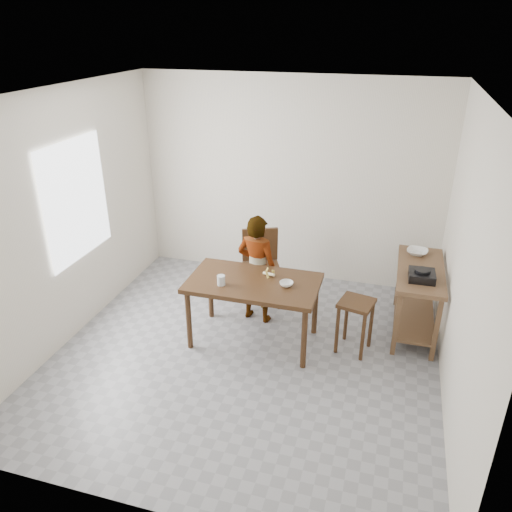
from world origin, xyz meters
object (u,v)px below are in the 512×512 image
(dining_table, at_px, (253,311))
(child, at_px, (257,269))
(prep_counter, at_px, (416,300))
(stool, at_px, (354,326))
(dining_chair, at_px, (262,269))

(dining_table, xyz_separation_m, child, (-0.09, 0.45, 0.29))
(dining_table, bearing_deg, prep_counter, 22.15)
(prep_counter, relative_size, child, 0.91)
(dining_table, xyz_separation_m, prep_counter, (1.72, 0.70, 0.03))
(stool, bearing_deg, dining_chair, 150.16)
(dining_table, bearing_deg, stool, 6.59)
(prep_counter, height_order, dining_chair, dining_chair)
(prep_counter, xyz_separation_m, stool, (-0.63, -0.57, -0.10))
(dining_table, distance_m, child, 0.54)
(prep_counter, bearing_deg, stool, -137.57)
(child, distance_m, dining_chair, 0.43)
(dining_table, relative_size, stool, 2.32)
(dining_table, xyz_separation_m, dining_chair, (-0.13, 0.83, 0.09))
(child, bearing_deg, prep_counter, -163.17)
(dining_chair, bearing_deg, prep_counter, -26.65)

